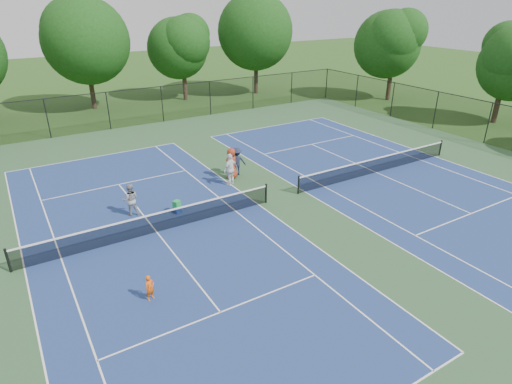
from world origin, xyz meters
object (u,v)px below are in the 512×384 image
tree_side_f (508,59)px  child_player (150,288)px  tree_back_b (83,36)px  ball_hopper (177,204)px  tree_back_d (256,28)px  tree_back_c (182,44)px  bystander_b (237,161)px  tree_side_e (395,41)px  ball_crate (177,210)px  bystander_a (230,169)px  bystander_c (232,163)px  instructor (130,200)px

tree_side_f → child_player: tree_side_f is taller
tree_back_b → ball_hopper: (-1.45, -24.64, -6.13)m
tree_back_d → child_player: size_ratio=10.36×
tree_back_c → bystander_b: (-5.47, -20.84, -4.62)m
tree_back_c → ball_hopper: bearing=-113.8°
tree_side_e → ball_crate: tree_side_e is taller
bystander_a → ball_hopper: size_ratio=4.89×
tree_side_f → ball_hopper: 29.88m
tree_back_c → tree_side_e: size_ratio=0.95×
tree_side_e → bystander_c: tree_side_e is taller
tree_side_f → tree_back_d: bearing=117.6°
tree_back_b → bystander_b: bearing=-80.8°
child_player → ball_hopper: child_player is taller
ball_crate → tree_back_c: bearing=66.2°
tree_side_e → tree_side_f: bearing=-84.8°
tree_back_b → tree_side_f: bearing=-39.4°
tree_back_d → bystander_b: size_ratio=6.02×
tree_back_c → child_player: size_ratio=8.39×
child_player → bystander_c: bearing=26.7°
bystander_a → bystander_c: (0.50, 0.79, -0.00)m
tree_back_b → bystander_b: (3.53, -21.84, -5.74)m
bystander_c → tree_side_f: bearing=157.1°
tree_back_b → bystander_a: 23.76m
instructor → bystander_a: 5.99m
child_player → tree_side_f: bearing=-7.3°
instructor → ball_crate: size_ratio=4.72×
tree_back_c → tree_back_d: size_ratio=0.81×
tree_back_c → ball_crate: tree_back_c is taller
child_player → bystander_b: bearing=25.9°
bystander_a → tree_back_d: bearing=-147.1°
tree_back_c → bystander_b: bearing=-104.7°
ball_crate → bystander_a: bearing=23.3°
tree_side_f → bystander_a: bearing=179.9°
bystander_b → instructor: bearing=30.3°
tree_back_b → bystander_a: (2.51, -22.94, -5.66)m
tree_back_d → bystander_b: (-13.47, -19.84, -5.96)m
instructor → bystander_c: bearing=-152.3°
tree_back_b → tree_side_e: 29.56m
tree_back_c → bystander_c: 22.44m
tree_side_e → bystander_a: (-24.49, -10.94, -4.87)m
tree_back_b → tree_back_c: size_ratio=1.19×
ball_crate → ball_hopper: ball_hopper is taller
bystander_a → tree_back_c: bearing=-128.9°
child_player → bystander_c: (7.80, 8.33, 0.43)m
bystander_b → ball_crate: (-4.98, -2.80, -0.72)m
tree_side_f → bystander_c: tree_side_f is taller
tree_back_d → ball_hopper: tree_back_d is taller
bystander_a → ball_crate: 4.38m
tree_side_f → bystander_a: size_ratio=4.34×
tree_side_f → instructor: tree_side_f is taller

